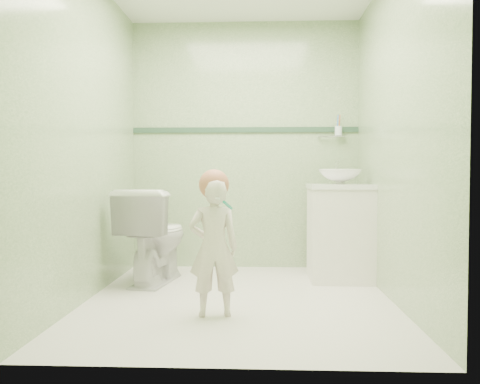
{
  "coord_description": "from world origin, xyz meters",
  "views": [
    {
      "loc": [
        0.15,
        -3.46,
        0.91
      ],
      "look_at": [
        0.0,
        0.15,
        0.78
      ],
      "focal_mm": 35.9,
      "sensor_mm": 36.0,
      "label": 1
    }
  ],
  "objects": [
    {
      "name": "ground",
      "position": [
        0.0,
        0.0,
        0.0
      ],
      "size": [
        2.5,
        2.5,
        0.0
      ],
      "primitive_type": "plane",
      "color": "white",
      "rests_on": "ground"
    },
    {
      "name": "room_shell",
      "position": [
        0.0,
        0.0,
        1.2
      ],
      "size": [
        2.5,
        2.54,
        2.4
      ],
      "color": "#88A978",
      "rests_on": "ground"
    },
    {
      "name": "trim_stripe",
      "position": [
        0.0,
        1.24,
        1.35
      ],
      "size": [
        2.2,
        0.02,
        0.05
      ],
      "primitive_type": "cube",
      "color": "#2C4A36",
      "rests_on": "room_shell"
    },
    {
      "name": "vanity",
      "position": [
        0.84,
        0.7,
        0.4
      ],
      "size": [
        0.52,
        0.5,
        0.8
      ],
      "primitive_type": "cube",
      "color": "white",
      "rests_on": "ground"
    },
    {
      "name": "counter",
      "position": [
        0.84,
        0.7,
        0.81
      ],
      "size": [
        0.54,
        0.52,
        0.04
      ],
      "primitive_type": "cube",
      "color": "white",
      "rests_on": "vanity"
    },
    {
      "name": "basin",
      "position": [
        0.84,
        0.7,
        0.89
      ],
      "size": [
        0.37,
        0.37,
        0.13
      ],
      "primitive_type": "imported",
      "color": "white",
      "rests_on": "counter"
    },
    {
      "name": "faucet",
      "position": [
        0.84,
        0.89,
        0.97
      ],
      "size": [
        0.03,
        0.13,
        0.18
      ],
      "color": "silver",
      "rests_on": "counter"
    },
    {
      "name": "cup_holder",
      "position": [
        0.89,
        1.18,
        1.33
      ],
      "size": [
        0.26,
        0.07,
        0.21
      ],
      "color": "silver",
      "rests_on": "room_shell"
    },
    {
      "name": "toilet",
      "position": [
        -0.74,
        0.54,
        0.4
      ],
      "size": [
        0.57,
        0.84,
        0.79
      ],
      "primitive_type": "imported",
      "rotation": [
        0.0,
        0.0,
        2.98
      ],
      "color": "white",
      "rests_on": "ground"
    },
    {
      "name": "toddler",
      "position": [
        -0.15,
        -0.41,
        0.44
      ],
      "size": [
        0.35,
        0.26,
        0.88
      ],
      "primitive_type": "imported",
      "rotation": [
        0.0,
        0.0,
        3.29
      ],
      "color": "silver",
      "rests_on": "ground"
    },
    {
      "name": "hair_cap",
      "position": [
        -0.15,
        -0.38,
        0.85
      ],
      "size": [
        0.2,
        0.2,
        0.2
      ],
      "primitive_type": "sphere",
      "color": "#B76A4C",
      "rests_on": "toddler"
    },
    {
      "name": "teal_toothbrush",
      "position": [
        -0.05,
        -0.52,
        0.73
      ],
      "size": [
        0.11,
        0.14,
        0.08
      ],
      "color": "#128268",
      "rests_on": "toddler"
    }
  ]
}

